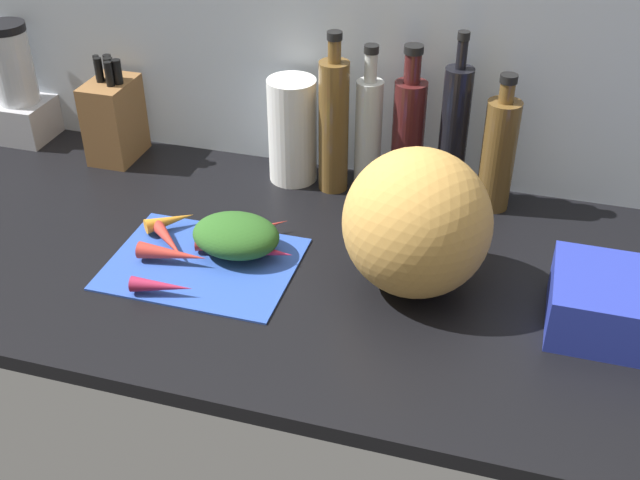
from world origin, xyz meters
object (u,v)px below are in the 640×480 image
Objects in this scene: carrot_5 at (172,254)px; carrot_1 at (248,231)px; carrot_6 at (170,221)px; carrot_4 at (263,251)px; knife_block at (114,118)px; bottle_0 at (334,125)px; carrot_0 at (162,286)px; cutting_board at (203,263)px; paper_towel_roll at (292,131)px; bottle_4 at (498,153)px; dish_rack at (627,307)px; carrot_2 at (236,246)px; winter_squash at (417,223)px; carrot_3 at (169,240)px; bottle_2 at (408,133)px; blender_appliance at (18,90)px; bottle_1 at (368,132)px; bottle_3 at (454,134)px.

carrot_1 is at bearing 47.75° from carrot_5.
carrot_6 is (-16.36, -1.01, 0.12)cm from carrot_1.
carrot_4 is (5.36, -6.18, 0.38)cm from carrot_1.
knife_block is (-47.21, 31.24, 7.26)cm from carrot_4.
carrot_5 is at bearing -119.96° from bottle_0.
carrot_1 is (8.45, 21.24, -0.05)cm from carrot_0.
cutting_board is 1.00× the size of bottle_0.
paper_towel_roll is 0.80× the size of bottle_4.
bottle_4 is 1.18× the size of dish_rack.
knife_block is at bearing 143.68° from carrot_2.
cutting_board is at bearing 74.76° from carrot_0.
paper_towel_roll is (-4.60, 32.75, 9.11)cm from carrot_4.
carrot_2 is 36.11cm from winter_squash.
carrot_3 is 0.40× the size of bottle_2.
blender_appliance is at bearing 179.01° from paper_towel_roll.
carrot_2 is at bearing 177.96° from dish_rack.
bottle_0 is at bearing 127.45° from winter_squash.
bottle_2 is (36.58, 39.78, 11.36)cm from carrot_5.
carrot_4 is at bearing -82.01° from paper_towel_roll.
paper_towel_roll is at bearing 80.42° from cutting_board.
blender_appliance reaches higher than carrot_1.
carrot_5 is 48.82cm from knife_block.
bottle_1 is at bearing 15.60° from bottle_0.
carrot_6 is at bearing -155.56° from bottle_4.
paper_towel_roll is at bearing -0.99° from blender_appliance.
bottle_0 is (78.88, -2.80, 2.78)cm from blender_appliance.
bottle_3 is (103.73, -0.29, 2.91)cm from blender_appliance.
carrot_1 is 0.64× the size of winter_squash.
carrot_3 is 65.84cm from blender_appliance.
bottle_4 is at bearing 42.04° from carrot_0.
winter_squash reaches higher than paper_towel_roll.
dish_rack reaches higher than carrot_4.
carrot_1 is 0.52× the size of bottle_2.
paper_towel_roll is 0.71× the size of bottle_2.
carrot_4 is at bearing 20.31° from cutting_board.
carrot_6 is 37.23cm from knife_block.
carrot_3 is 0.55× the size of knife_block.
cutting_board is 41.62cm from winter_squash.
carrot_2 is at bearing -95.06° from carrot_1.
bottle_1 reaches higher than carrot_1.
cutting_board is at bearing -121.76° from bottle_1.
carrot_5 is at bearing -132.25° from carrot_1.
cutting_board is 11.62cm from carrot_0.
carrot_4 is 0.33× the size of bottle_0.
bottle_3 is (1.51, 32.99, 1.84)cm from winter_squash.
winter_squash is (39.24, 4.67, 13.04)cm from cutting_board.
carrot_6 reaches higher than carrot_1.
bottle_4 is (58.46, 34.12, 10.41)cm from carrot_3.
blender_appliance is (-102.22, 33.28, -1.06)cm from winter_squash.
knife_block reaches higher than carrot_6.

